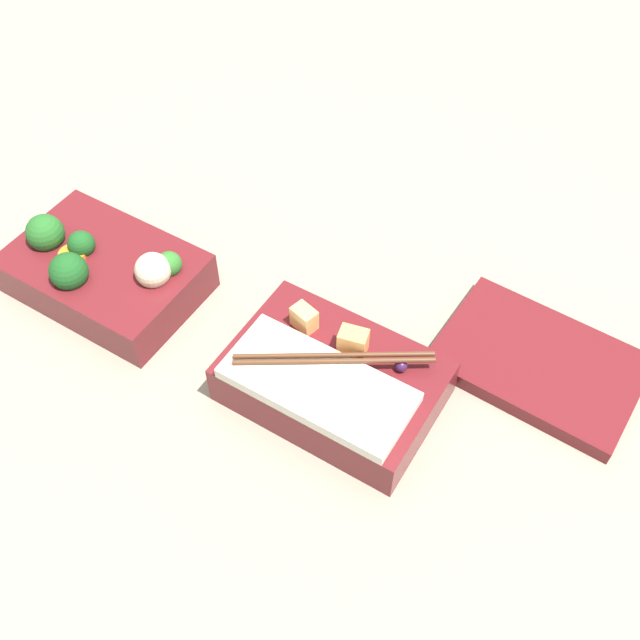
# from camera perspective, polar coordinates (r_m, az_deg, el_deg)

# --- Properties ---
(ground_plane) EXTENTS (3.00, 3.00, 0.00)m
(ground_plane) POSITION_cam_1_polar(r_m,az_deg,el_deg) (0.81, -8.36, -1.47)
(ground_plane) COLOR gray
(bento_tray_vegetable) EXTENTS (0.20, 0.14, 0.08)m
(bento_tray_vegetable) POSITION_cam_1_polar(r_m,az_deg,el_deg) (0.86, -16.26, 3.51)
(bento_tray_vegetable) COLOR maroon
(bento_tray_vegetable) RESTS_ON ground_plane
(bento_tray_rice) EXTENTS (0.20, 0.14, 0.08)m
(bento_tray_rice) POSITION_cam_1_polar(r_m,az_deg,el_deg) (0.74, 0.90, -4.63)
(bento_tray_rice) COLOR maroon
(bento_tray_rice) RESTS_ON ground_plane
(bento_lid) EXTENTS (0.21, 0.14, 0.02)m
(bento_lid) POSITION_cam_1_polar(r_m,az_deg,el_deg) (0.80, 16.31, -3.15)
(bento_lid) COLOR maroon
(bento_lid) RESTS_ON ground_plane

